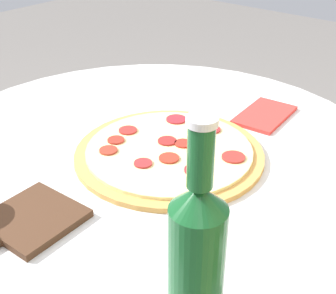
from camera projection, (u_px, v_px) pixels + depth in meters
table at (152, 229)px, 1.01m from camera, size 0.94×0.94×0.77m
pizza at (168, 153)px, 0.88m from camera, size 0.35×0.35×0.02m
beer_bottle at (197, 247)px, 0.52m from camera, size 0.07×0.07×0.26m
pizza_paddle at (12, 232)px, 0.68m from camera, size 0.29×0.13×0.02m
napkin at (265, 115)px, 1.02m from camera, size 0.16×0.10×0.01m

